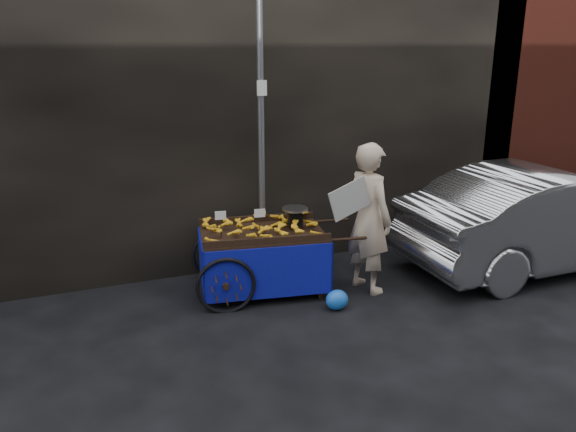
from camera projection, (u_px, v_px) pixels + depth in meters
name	position (u px, v px, depth m)	size (l,w,h in m)	color
ground	(276.00, 320.00, 6.16)	(80.00, 80.00, 0.00)	black
building_wall	(237.00, 74.00, 7.87)	(13.50, 2.00, 5.00)	black
street_pole	(261.00, 121.00, 6.83)	(0.12, 0.10, 4.00)	slate
banana_cart	(259.00, 239.00, 6.70)	(2.14, 1.24, 1.10)	black
vendor	(369.00, 218.00, 6.69)	(0.94, 0.76, 1.83)	beige
plastic_bag	(337.00, 300.00, 6.37)	(0.26, 0.21, 0.24)	blue
parked_car	(549.00, 217.00, 7.52)	(1.44, 4.12, 1.36)	silver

